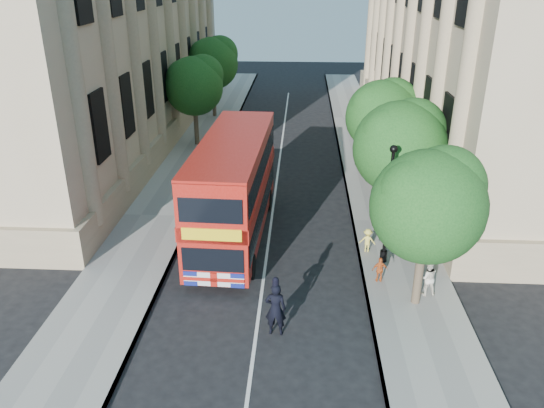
% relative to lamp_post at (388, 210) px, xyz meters
% --- Properties ---
extents(ground, '(120.00, 120.00, 0.00)m').
position_rel_lamp_post_xyz_m(ground, '(-5.00, -6.00, -2.51)').
color(ground, black).
rests_on(ground, ground).
extents(pavement_right, '(3.50, 80.00, 0.12)m').
position_rel_lamp_post_xyz_m(pavement_right, '(0.75, 4.00, -2.45)').
color(pavement_right, gray).
rests_on(pavement_right, ground).
extents(pavement_left, '(3.50, 80.00, 0.12)m').
position_rel_lamp_post_xyz_m(pavement_left, '(-10.75, 4.00, -2.45)').
color(pavement_left, gray).
rests_on(pavement_left, ground).
extents(building_right, '(12.00, 38.00, 18.00)m').
position_rel_lamp_post_xyz_m(building_right, '(8.80, 18.00, 6.49)').
color(building_right, tan).
rests_on(building_right, ground).
extents(building_left, '(12.00, 38.00, 18.00)m').
position_rel_lamp_post_xyz_m(building_left, '(-18.80, 18.00, 6.49)').
color(building_left, tan).
rests_on(building_left, ground).
extents(tree_right_near, '(4.00, 4.00, 6.08)m').
position_rel_lamp_post_xyz_m(tree_right_near, '(0.84, -2.97, 1.74)').
color(tree_right_near, '#473828').
rests_on(tree_right_near, ground).
extents(tree_right_mid, '(4.20, 4.20, 6.37)m').
position_rel_lamp_post_xyz_m(tree_right_mid, '(0.84, 3.03, 1.93)').
color(tree_right_mid, '#473828').
rests_on(tree_right_mid, ground).
extents(tree_right_far, '(4.00, 4.00, 6.15)m').
position_rel_lamp_post_xyz_m(tree_right_far, '(0.84, 9.03, 1.80)').
color(tree_right_far, '#473828').
rests_on(tree_right_far, ground).
extents(tree_left_far, '(4.00, 4.00, 6.30)m').
position_rel_lamp_post_xyz_m(tree_left_far, '(-10.96, 16.03, 1.93)').
color(tree_left_far, '#473828').
rests_on(tree_left_far, ground).
extents(tree_left_back, '(4.20, 4.20, 6.65)m').
position_rel_lamp_post_xyz_m(tree_left_back, '(-10.96, 24.03, 2.20)').
color(tree_left_back, '#473828').
rests_on(tree_left_back, ground).
extents(lamp_post, '(0.32, 0.32, 5.16)m').
position_rel_lamp_post_xyz_m(lamp_post, '(0.00, 0.00, 0.00)').
color(lamp_post, black).
rests_on(lamp_post, pavement_right).
extents(double_decker_bus, '(3.06, 10.18, 4.66)m').
position_rel_lamp_post_xyz_m(double_decker_bus, '(-6.58, 2.08, 0.06)').
color(double_decker_bus, '#A3140B').
rests_on(double_decker_bus, ground).
extents(box_van, '(2.16, 4.92, 2.78)m').
position_rel_lamp_post_xyz_m(box_van, '(-7.90, 4.94, -1.15)').
color(box_van, black).
rests_on(box_van, ground).
extents(police_constable, '(0.74, 0.51, 1.98)m').
position_rel_lamp_post_xyz_m(police_constable, '(-4.34, -5.00, -1.52)').
color(police_constable, black).
rests_on(police_constable, ground).
extents(woman_pedestrian, '(0.73, 0.58, 1.47)m').
position_rel_lamp_post_xyz_m(woman_pedestrian, '(1.30, -2.43, -1.66)').
color(woman_pedestrian, silver).
rests_on(woman_pedestrian, pavement_right).
extents(child_a, '(0.64, 0.31, 1.06)m').
position_rel_lamp_post_xyz_m(child_a, '(-0.38, -1.63, -1.86)').
color(child_a, '#D25F25').
rests_on(child_a, pavement_right).
extents(child_b, '(0.75, 0.51, 1.08)m').
position_rel_lamp_post_xyz_m(child_b, '(-0.60, 0.83, -1.85)').
color(child_b, '#E8D64F').
rests_on(child_b, pavement_right).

